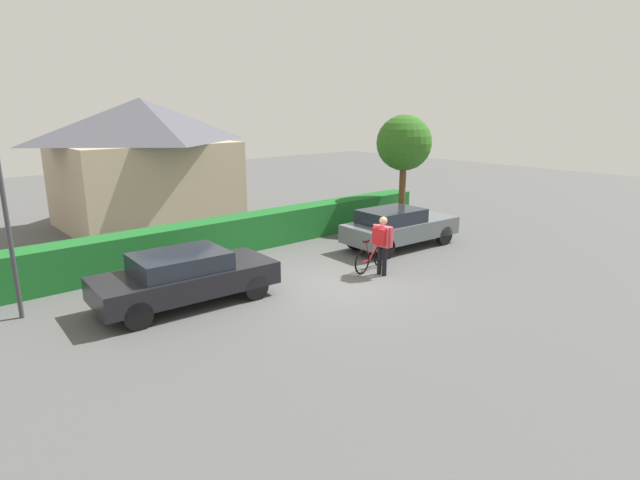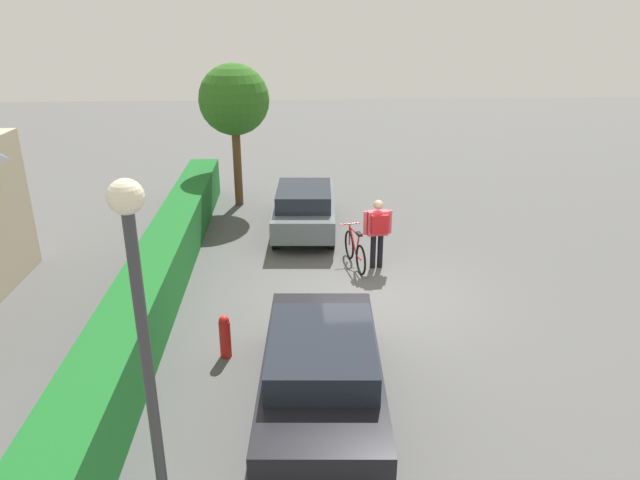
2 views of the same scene
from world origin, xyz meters
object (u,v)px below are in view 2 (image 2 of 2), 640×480
parked_car_far (305,206)px  street_lamp (148,368)px  tree_kerbside (234,101)px  parked_car_near (322,368)px  bicycle (355,251)px  person_rider (378,228)px  fire_hydrant (225,336)px

parked_car_far → street_lamp: street_lamp is taller
tree_kerbside → parked_car_far: bearing=-141.4°
street_lamp → parked_car_near: bearing=-27.3°
bicycle → tree_kerbside: size_ratio=0.38×
parked_car_far → parked_car_near: bearing=-180.0°
bicycle → person_rider: size_ratio=0.99×
person_rider → tree_kerbside: tree_kerbside is taller
tree_kerbside → bicycle: bearing=-148.0°
parked_car_near → tree_kerbside: 10.76m
parked_car_near → person_rider: bearing=-17.5°
bicycle → street_lamp: size_ratio=0.36×
parked_car_far → fire_hydrant: size_ratio=5.20×
parked_car_far → fire_hydrant: parked_car_far is taller
person_rider → street_lamp: size_ratio=0.37×
parked_car_near → parked_car_far: bearing=0.0°
parked_car_far → tree_kerbside: 4.06m
bicycle → person_rider: 0.82m
parked_car_far → tree_kerbside: (2.50, 1.99, 2.51)m
parked_car_near → fire_hydrant: (1.51, 1.60, -0.28)m
person_rider → fire_hydrant: (-3.64, 3.22, -0.61)m
parked_car_near → bicycle: (5.30, -1.11, -0.30)m
person_rider → fire_hydrant: 4.90m
person_rider → parked_car_near: bearing=162.5°
fire_hydrant → bicycle: bearing=-35.7°
person_rider → fire_hydrant: bearing=138.5°
bicycle → person_rider: (-0.14, -0.51, 0.63)m
parked_car_near → fire_hydrant: size_ratio=5.38×
street_lamp → fire_hydrant: bearing=-0.6°
parked_car_near → bicycle: parked_car_near is taller
parked_car_near → bicycle: bearing=-11.9°
parked_car_far → person_rider: bearing=-148.2°
parked_car_far → tree_kerbside: tree_kerbside is taller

